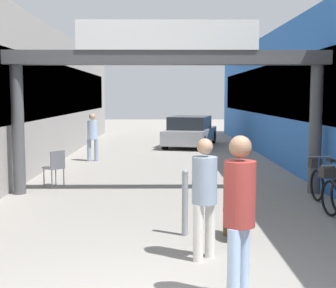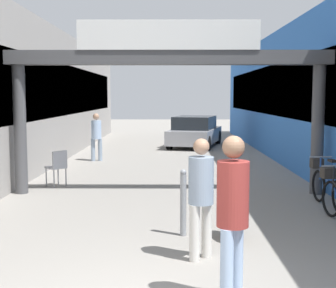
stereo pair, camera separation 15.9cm
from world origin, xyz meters
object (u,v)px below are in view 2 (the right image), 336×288
(pedestrian_carrying_crate, at_px, (96,134))
(dog_on_leash, at_px, (230,219))
(cafe_chair_aluminium_nearer, at_px, (58,165))
(bollard_post_metal, at_px, (183,202))
(bicycle_blue_farthest, at_px, (326,185))
(pedestrian_companion, at_px, (233,208))
(pedestrian_with_dog, at_px, (201,191))
(parked_car_silver, at_px, (195,132))

(pedestrian_carrying_crate, height_order, dog_on_leash, pedestrian_carrying_crate)
(cafe_chair_aluminium_nearer, bearing_deg, bollard_post_metal, -53.43)
(bicycle_blue_farthest, xyz_separation_m, bollard_post_metal, (-2.93, -2.01, 0.10))
(bollard_post_metal, bearing_deg, pedestrian_companion, -79.32)
(bicycle_blue_farthest, bearing_deg, dog_on_leash, -135.64)
(pedestrian_companion, bearing_deg, pedestrian_carrying_crate, 106.23)
(bicycle_blue_farthest, distance_m, cafe_chair_aluminium_nearer, 6.21)
(pedestrian_with_dog, relative_size, pedestrian_companion, 0.92)
(bollard_post_metal, distance_m, cafe_chair_aluminium_nearer, 4.97)
(pedestrian_carrying_crate, xyz_separation_m, dog_on_leash, (3.47, -8.71, -0.62))
(pedestrian_with_dog, relative_size, pedestrian_carrying_crate, 1.02)
(bicycle_blue_farthest, height_order, cafe_chair_aluminium_nearer, bicycle_blue_farthest)
(bollard_post_metal, relative_size, cafe_chair_aluminium_nearer, 1.20)
(bollard_post_metal, xyz_separation_m, cafe_chair_aluminium_nearer, (-2.96, 3.99, -0.00))
(bicycle_blue_farthest, relative_size, cafe_chair_aluminium_nearer, 1.90)
(pedestrian_with_dog, distance_m, bollard_post_metal, 1.17)
(bollard_post_metal, height_order, cafe_chair_aluminium_nearer, bollard_post_metal)
(pedestrian_carrying_crate, bearing_deg, dog_on_leash, -68.28)
(pedestrian_with_dog, bearing_deg, pedestrian_carrying_crate, 107.03)
(bicycle_blue_farthest, relative_size, bollard_post_metal, 1.58)
(parked_car_silver, bearing_deg, pedestrian_carrying_crate, -127.70)
(pedestrian_with_dog, height_order, dog_on_leash, pedestrian_with_dog)
(cafe_chair_aluminium_nearer, distance_m, parked_car_silver, 9.98)
(pedestrian_carrying_crate, distance_m, dog_on_leash, 9.39)
(pedestrian_carrying_crate, bearing_deg, parked_car_silver, 52.30)
(bollard_post_metal, bearing_deg, pedestrian_with_dog, -78.93)
(bicycle_blue_farthest, height_order, parked_car_silver, parked_car_silver)
(parked_car_silver, bearing_deg, bollard_post_metal, -93.68)
(pedestrian_with_dog, height_order, pedestrian_carrying_crate, pedestrian_with_dog)
(pedestrian_carrying_crate, distance_m, bicycle_blue_farthest, 8.68)
(bicycle_blue_farthest, bearing_deg, bollard_post_metal, -145.51)
(pedestrian_companion, bearing_deg, pedestrian_with_dog, 100.37)
(dog_on_leash, bearing_deg, cafe_chair_aluminium_nearer, 131.72)
(pedestrian_companion, relative_size, parked_car_silver, 0.42)
(bollard_post_metal, bearing_deg, cafe_chair_aluminium_nearer, 126.57)
(pedestrian_carrying_crate, bearing_deg, bollard_post_metal, -72.24)
(bicycle_blue_farthest, bearing_deg, cafe_chair_aluminium_nearer, 161.43)
(pedestrian_carrying_crate, xyz_separation_m, parked_car_silver, (3.59, 4.65, -0.28))
(pedestrian_carrying_crate, xyz_separation_m, bollard_post_metal, (2.74, -8.56, -0.38))
(dog_on_leash, xyz_separation_m, parked_car_silver, (0.12, 13.36, 0.34))
(pedestrian_with_dog, distance_m, pedestrian_carrying_crate, 10.09)
(dog_on_leash, relative_size, cafe_chair_aluminium_nearer, 0.76)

